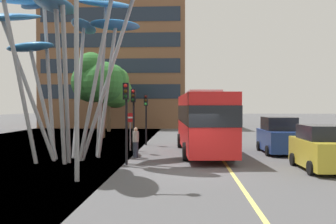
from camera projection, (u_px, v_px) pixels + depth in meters
ground at (175, 174)px, 15.78m from camera, size 120.00×240.00×0.10m
red_bus at (203, 119)px, 22.03m from camera, size 3.17×10.62×3.76m
leaf_sculpture at (70, 20)px, 19.03m from camera, size 10.31×10.99×9.41m
traffic_light_kerb_near at (126, 106)px, 17.78m from camera, size 0.28×0.42×3.97m
traffic_light_kerb_far at (133, 107)px, 22.34m from camera, size 0.28×0.42×3.88m
traffic_light_island_mid at (146, 109)px, 26.65m from camera, size 0.28×0.42×3.66m
car_parked_near at (323, 149)px, 16.34m from camera, size 2.06×4.05×2.01m
car_parked_mid at (279, 136)px, 22.20m from camera, size 2.06×4.16×2.19m
street_lamp at (85, 49)px, 13.85m from camera, size 1.58×0.44×7.89m
tree_pavement_near at (98, 80)px, 32.84m from camera, size 4.81×4.38×7.58m
tree_pavement_far at (107, 84)px, 41.11m from camera, size 5.44×5.09×7.61m
pedestrian at (136, 142)px, 20.40m from camera, size 0.34×0.34×1.67m
no_entry_sign at (130, 125)px, 23.60m from camera, size 0.60×0.12×2.41m
backdrop_building at (120, 59)px, 53.58m from camera, size 18.81×15.01×19.30m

